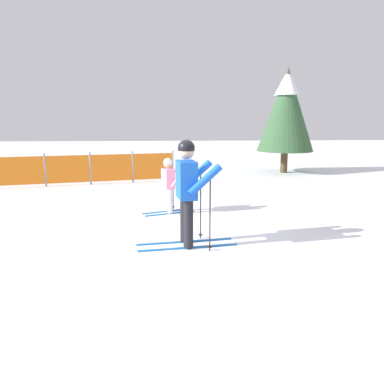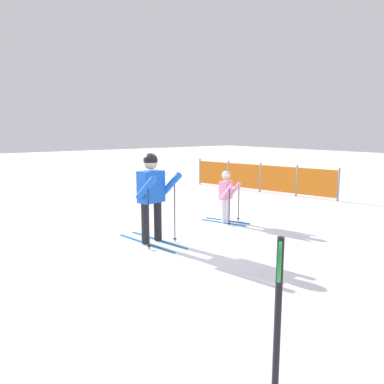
{
  "view_description": "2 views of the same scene",
  "coord_description": "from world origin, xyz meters",
  "px_view_note": "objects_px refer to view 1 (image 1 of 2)",
  "views": [
    {
      "loc": [
        -0.12,
        -5.97,
        1.97
      ],
      "look_at": [
        0.3,
        0.45,
        0.72
      ],
      "focal_mm": 35.0,
      "sensor_mm": 36.0,
      "label": 1
    },
    {
      "loc": [
        5.99,
        -3.84,
        2.1
      ],
      "look_at": [
        0.01,
        0.79,
        0.83
      ],
      "focal_mm": 35.0,
      "sensor_mm": 36.0,
      "label": 2
    }
  ],
  "objects_px": {
    "safety_fence": "(90,168)",
    "conifer_far": "(286,108)",
    "skier_adult": "(188,184)",
    "skier_child": "(169,181)"
  },
  "relations": [
    {
      "from": "skier_adult",
      "to": "safety_fence",
      "type": "distance_m",
      "value": 6.54
    },
    {
      "from": "safety_fence",
      "to": "conifer_far",
      "type": "height_order",
      "value": "conifer_far"
    },
    {
      "from": "skier_child",
      "to": "conifer_far",
      "type": "xyz_separation_m",
      "value": [
        4.37,
        5.98,
        1.69
      ]
    },
    {
      "from": "conifer_far",
      "to": "skier_child",
      "type": "bearing_deg",
      "value": -126.18
    },
    {
      "from": "skier_adult",
      "to": "conifer_far",
      "type": "relative_size",
      "value": 0.43
    },
    {
      "from": "skier_child",
      "to": "conifer_far",
      "type": "distance_m",
      "value": 7.6
    },
    {
      "from": "skier_child",
      "to": "safety_fence",
      "type": "xyz_separation_m",
      "value": [
        -2.4,
        3.79,
        -0.19
      ]
    },
    {
      "from": "skier_adult",
      "to": "safety_fence",
      "type": "relative_size",
      "value": 0.32
    },
    {
      "from": "skier_child",
      "to": "safety_fence",
      "type": "bearing_deg",
      "value": 101.62
    },
    {
      "from": "skier_adult",
      "to": "conifer_far",
      "type": "distance_m",
      "value": 9.2
    }
  ]
}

